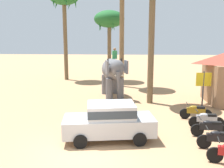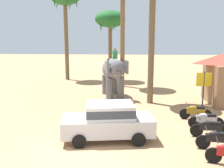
{
  "view_description": "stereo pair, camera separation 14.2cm",
  "coord_description": "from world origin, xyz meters",
  "px_view_note": "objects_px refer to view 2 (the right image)",
  "views": [
    {
      "loc": [
        1.72,
        -9.41,
        4.62
      ],
      "look_at": [
        0.75,
        6.95,
        1.6
      ],
      "focal_mm": 40.53,
      "sensor_mm": 36.0,
      "label": 1
    },
    {
      "loc": [
        1.86,
        -9.4,
        4.62
      ],
      "look_at": [
        0.75,
        6.95,
        1.6
      ],
      "focal_mm": 40.53,
      "sensor_mm": 36.0,
      "label": 2
    }
  ],
  "objects_px": {
    "car_sedan_foreground": "(109,120)",
    "motorcycle_fourth_in_row": "(210,128)",
    "elephant_with_mahout": "(113,72)",
    "palm_tree_far_back": "(65,0)",
    "motorcycle_far_in_row": "(206,120)",
    "motorcycle_end_of_row": "(196,112)",
    "palm_tree_left_of_road": "(110,21)",
    "signboard_yellow": "(204,82)",
    "motorcycle_mid_row": "(218,139)"
  },
  "relations": [
    {
      "from": "car_sedan_foreground",
      "to": "motorcycle_fourth_in_row",
      "type": "distance_m",
      "value": 4.76
    },
    {
      "from": "elephant_with_mahout",
      "to": "palm_tree_far_back",
      "type": "relative_size",
      "value": 0.41
    },
    {
      "from": "motorcycle_mid_row",
      "to": "signboard_yellow",
      "type": "bearing_deg",
      "value": 79.37
    },
    {
      "from": "motorcycle_mid_row",
      "to": "motorcycle_far_in_row",
      "type": "xyz_separation_m",
      "value": [
        0.25,
        2.56,
        0.0
      ]
    },
    {
      "from": "motorcycle_far_in_row",
      "to": "motorcycle_mid_row",
      "type": "bearing_deg",
      "value": -95.65
    },
    {
      "from": "motorcycle_end_of_row",
      "to": "palm_tree_left_of_road",
      "type": "relative_size",
      "value": 0.24
    },
    {
      "from": "motorcycle_far_in_row",
      "to": "signboard_yellow",
      "type": "bearing_deg",
      "value": 76.51
    },
    {
      "from": "motorcycle_far_in_row",
      "to": "elephant_with_mahout",
      "type": "bearing_deg",
      "value": 127.54
    },
    {
      "from": "car_sedan_foreground",
      "to": "motorcycle_mid_row",
      "type": "xyz_separation_m",
      "value": [
        4.63,
        -0.81,
        -0.46
      ]
    },
    {
      "from": "motorcycle_fourth_in_row",
      "to": "motorcycle_mid_row",
      "type": "bearing_deg",
      "value": -93.32
    },
    {
      "from": "motorcycle_mid_row",
      "to": "elephant_with_mahout",
      "type": "bearing_deg",
      "value": 117.96
    },
    {
      "from": "motorcycle_fourth_in_row",
      "to": "signboard_yellow",
      "type": "relative_size",
      "value": 0.75
    },
    {
      "from": "palm_tree_far_back",
      "to": "elephant_with_mahout",
      "type": "bearing_deg",
      "value": -54.8
    },
    {
      "from": "car_sedan_foreground",
      "to": "elephant_with_mahout",
      "type": "xyz_separation_m",
      "value": [
        -0.32,
        8.52,
        1.06
      ]
    },
    {
      "from": "motorcycle_far_in_row",
      "to": "motorcycle_end_of_row",
      "type": "bearing_deg",
      "value": 96.49
    },
    {
      "from": "elephant_with_mahout",
      "to": "motorcycle_end_of_row",
      "type": "relative_size",
      "value": 2.23
    },
    {
      "from": "motorcycle_far_in_row",
      "to": "palm_tree_left_of_road",
      "type": "distance_m",
      "value": 16.8
    },
    {
      "from": "car_sedan_foreground",
      "to": "palm_tree_left_of_road",
      "type": "xyz_separation_m",
      "value": [
        -1.15,
        16.29,
        5.42
      ]
    },
    {
      "from": "car_sedan_foreground",
      "to": "motorcycle_fourth_in_row",
      "type": "bearing_deg",
      "value": 6.71
    },
    {
      "from": "palm_tree_left_of_road",
      "to": "motorcycle_mid_row",
      "type": "bearing_deg",
      "value": -71.33
    },
    {
      "from": "signboard_yellow",
      "to": "palm_tree_far_back",
      "type": "bearing_deg",
      "value": 138.79
    },
    {
      "from": "motorcycle_end_of_row",
      "to": "car_sedan_foreground",
      "type": "bearing_deg",
      "value": -145.95
    },
    {
      "from": "motorcycle_fourth_in_row",
      "to": "motorcycle_far_in_row",
      "type": "distance_m",
      "value": 1.21
    },
    {
      "from": "elephant_with_mahout",
      "to": "signboard_yellow",
      "type": "relative_size",
      "value": 1.67
    },
    {
      "from": "elephant_with_mahout",
      "to": "palm_tree_far_back",
      "type": "bearing_deg",
      "value": 125.2
    },
    {
      "from": "car_sedan_foreground",
      "to": "motorcycle_end_of_row",
      "type": "relative_size",
      "value": 2.39
    },
    {
      "from": "palm_tree_far_back",
      "to": "car_sedan_foreground",
      "type": "bearing_deg",
      "value": -70.17
    },
    {
      "from": "signboard_yellow",
      "to": "palm_tree_left_of_road",
      "type": "bearing_deg",
      "value": 124.76
    },
    {
      "from": "motorcycle_end_of_row",
      "to": "palm_tree_far_back",
      "type": "bearing_deg",
      "value": 128.71
    },
    {
      "from": "car_sedan_foreground",
      "to": "signboard_yellow",
      "type": "distance_m",
      "value": 8.54
    },
    {
      "from": "car_sedan_foreground",
      "to": "signboard_yellow",
      "type": "xyz_separation_m",
      "value": [
        5.92,
        6.1,
        0.76
      ]
    },
    {
      "from": "car_sedan_foreground",
      "to": "motorcycle_fourth_in_row",
      "type": "relative_size",
      "value": 2.39
    },
    {
      "from": "elephant_with_mahout",
      "to": "motorcycle_fourth_in_row",
      "type": "distance_m",
      "value": 9.55
    },
    {
      "from": "motorcycle_fourth_in_row",
      "to": "elephant_with_mahout",
      "type": "bearing_deg",
      "value": 122.27
    },
    {
      "from": "motorcycle_fourth_in_row",
      "to": "signboard_yellow",
      "type": "height_order",
      "value": "signboard_yellow"
    },
    {
      "from": "car_sedan_foreground",
      "to": "motorcycle_end_of_row",
      "type": "xyz_separation_m",
      "value": [
        4.72,
        3.19,
        -0.46
      ]
    },
    {
      "from": "motorcycle_mid_row",
      "to": "car_sedan_foreground",
      "type": "bearing_deg",
      "value": 170.1
    },
    {
      "from": "motorcycle_far_in_row",
      "to": "palm_tree_left_of_road",
      "type": "xyz_separation_m",
      "value": [
        -6.03,
        14.54,
        5.89
      ]
    },
    {
      "from": "motorcycle_mid_row",
      "to": "motorcycle_end_of_row",
      "type": "bearing_deg",
      "value": 88.72
    },
    {
      "from": "motorcycle_mid_row",
      "to": "palm_tree_left_of_road",
      "type": "xyz_separation_m",
      "value": [
        -5.78,
        17.1,
        5.89
      ]
    },
    {
      "from": "elephant_with_mahout",
      "to": "palm_tree_far_back",
      "type": "height_order",
      "value": "palm_tree_far_back"
    },
    {
      "from": "car_sedan_foreground",
      "to": "palm_tree_left_of_road",
      "type": "height_order",
      "value": "palm_tree_left_of_road"
    },
    {
      "from": "motorcycle_fourth_in_row",
      "to": "motorcycle_far_in_row",
      "type": "bearing_deg",
      "value": 81.72
    },
    {
      "from": "motorcycle_end_of_row",
      "to": "motorcycle_mid_row",
      "type": "bearing_deg",
      "value": -91.28
    },
    {
      "from": "elephant_with_mahout",
      "to": "motorcycle_far_in_row",
      "type": "height_order",
      "value": "elephant_with_mahout"
    },
    {
      "from": "car_sedan_foreground",
      "to": "signboard_yellow",
      "type": "bearing_deg",
      "value": 45.83
    },
    {
      "from": "palm_tree_far_back",
      "to": "signboard_yellow",
      "type": "height_order",
      "value": "palm_tree_far_back"
    },
    {
      "from": "car_sedan_foreground",
      "to": "motorcycle_far_in_row",
      "type": "xyz_separation_m",
      "value": [
        4.88,
        1.75,
        -0.46
      ]
    },
    {
      "from": "elephant_with_mahout",
      "to": "motorcycle_far_in_row",
      "type": "xyz_separation_m",
      "value": [
        5.2,
        -6.77,
        -1.53
      ]
    },
    {
      "from": "motorcycle_end_of_row",
      "to": "signboard_yellow",
      "type": "relative_size",
      "value": 0.75
    }
  ]
}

